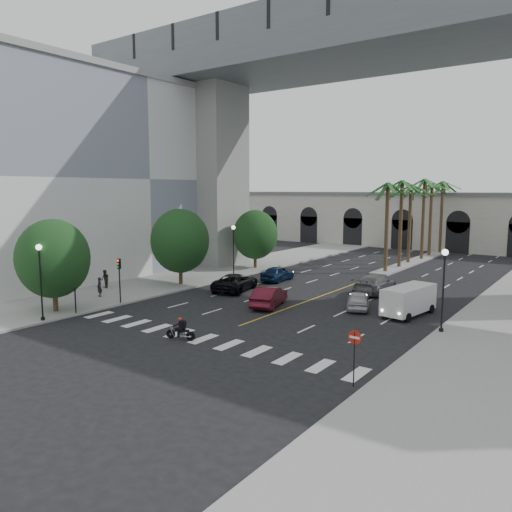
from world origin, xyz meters
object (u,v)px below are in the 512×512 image
(cargo_van, at_px, (408,299))
(pedestrian_a, at_px, (99,287))
(lamp_post_right, at_px, (444,283))
(lamp_post_left_far, at_px, (233,247))
(car_c, at_px, (236,282))
(car_d, at_px, (375,284))
(lamp_post_left_near, at_px, (40,276))
(do_not_enter_sign, at_px, (354,346))
(car_b, at_px, (269,296))
(car_a, at_px, (358,300))
(traffic_signal_far, at_px, (119,273))
(motorcycle_rider, at_px, (181,330))
(traffic_signal_near, at_px, (74,281))
(car_e, at_px, (277,273))
(pedestrian_b, at_px, (105,279))

(cargo_van, height_order, pedestrian_a, cargo_van)
(lamp_post_right, bearing_deg, pedestrian_a, -167.02)
(lamp_post_left_far, relative_size, car_c, 0.96)
(car_c, relative_size, pedestrian_a, 3.48)
(car_d, bearing_deg, lamp_post_right, 130.34)
(lamp_post_left_far, distance_m, car_c, 6.91)
(lamp_post_left_near, bearing_deg, pedestrian_a, 114.16)
(lamp_post_right, height_order, cargo_van, lamp_post_right)
(car_c, height_order, do_not_enter_sign, do_not_enter_sign)
(car_b, height_order, cargo_van, cargo_van)
(pedestrian_a, bearing_deg, car_c, 64.78)
(lamp_post_left_near, distance_m, car_a, 22.67)
(do_not_enter_sign, bearing_deg, lamp_post_left_near, -172.57)
(car_b, relative_size, do_not_enter_sign, 1.80)
(traffic_signal_far, relative_size, motorcycle_rider, 1.95)
(traffic_signal_near, bearing_deg, car_c, 73.42)
(motorcycle_rider, distance_m, cargo_van, 16.46)
(lamp_post_left_far, relative_size, car_d, 0.94)
(traffic_signal_far, bearing_deg, traffic_signal_near, -90.00)
(traffic_signal_near, distance_m, car_e, 20.24)
(car_b, bearing_deg, do_not_enter_sign, 121.47)
(lamp_post_left_far, height_order, cargo_van, lamp_post_left_far)
(lamp_post_left_near, xyz_separation_m, lamp_post_right, (22.80, 13.00, 0.00))
(car_a, bearing_deg, pedestrian_a, 2.19)
(traffic_signal_near, relative_size, cargo_van, 0.70)
(car_b, distance_m, car_e, 10.75)
(pedestrian_b, bearing_deg, cargo_van, 30.93)
(lamp_post_left_near, relative_size, traffic_signal_far, 1.47)
(traffic_signal_far, height_order, motorcycle_rider, traffic_signal_far)
(traffic_signal_far, bearing_deg, pedestrian_b, 152.26)
(lamp_post_left_near, bearing_deg, do_not_enter_sign, 5.25)
(lamp_post_left_far, relative_size, car_b, 1.12)
(traffic_signal_far, distance_m, car_c, 10.48)
(lamp_post_right, relative_size, traffic_signal_far, 1.47)
(motorcycle_rider, xyz_separation_m, pedestrian_b, (-16.14, 6.93, 0.35))
(traffic_signal_near, xyz_separation_m, car_b, (9.80, 10.32, -1.72))
(lamp_post_left_near, relative_size, pedestrian_b, 3.25)
(traffic_signal_near, height_order, car_b, traffic_signal_near)
(traffic_signal_far, xyz_separation_m, car_c, (4.02, 9.52, -1.74))
(pedestrian_b, bearing_deg, car_a, 32.66)
(traffic_signal_near, height_order, car_c, traffic_signal_near)
(car_c, bearing_deg, car_b, 137.07)
(motorcycle_rider, relative_size, car_c, 0.34)
(pedestrian_b, xyz_separation_m, do_not_enter_sign, (27.59, -7.53, 0.95))
(pedestrian_b, bearing_deg, lamp_post_left_near, -43.23)
(cargo_van, bearing_deg, traffic_signal_near, -135.67)
(car_e, xyz_separation_m, do_not_enter_sign, (17.33, -20.15, 1.17))
(lamp_post_left_near, height_order, car_e, lamp_post_left_near)
(car_d, bearing_deg, car_b, 61.70)
(traffic_signal_near, xyz_separation_m, car_d, (14.54, 19.65, -1.69))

